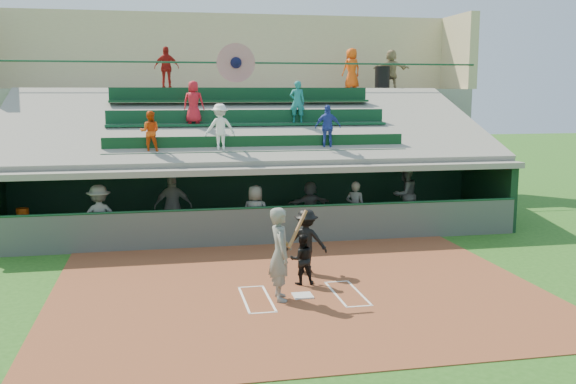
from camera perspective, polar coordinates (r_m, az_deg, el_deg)
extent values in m
plane|color=#235518|center=(14.33, 1.30, -9.31)|extent=(100.00, 100.00, 0.00)
cube|color=brown|center=(14.79, 0.88, -8.69)|extent=(11.00, 9.00, 0.02)
cube|color=silver|center=(14.32, 1.30, -9.18)|extent=(0.43, 0.43, 0.03)
cube|color=white|center=(14.18, -1.69, -9.41)|extent=(0.05, 1.80, 0.01)
cube|color=silver|center=(14.49, 4.23, -9.02)|extent=(0.05, 1.80, 0.01)
cube|color=white|center=(14.11, -3.93, -9.53)|extent=(0.05, 1.80, 0.01)
cube|color=silver|center=(14.65, 6.33, -8.86)|extent=(0.05, 1.80, 0.01)
cube|color=white|center=(14.99, -3.32, -8.40)|extent=(0.60, 0.05, 0.01)
cube|color=silver|center=(15.39, 4.33, -7.95)|extent=(0.60, 0.05, 0.01)
cube|color=white|center=(13.30, -2.22, -10.67)|extent=(0.60, 0.05, 0.01)
cube|color=silver|center=(13.75, 6.37, -10.06)|extent=(0.60, 0.05, 0.01)
cube|color=gray|center=(20.74, -2.77, -3.53)|extent=(16.00, 3.50, 0.04)
cube|color=gray|center=(27.03, -4.94, 4.23)|extent=(20.00, 3.00, 4.60)
cube|color=#505550|center=(18.93, -1.99, -3.09)|extent=(16.00, 0.06, 1.10)
cylinder|color=#154225|center=(18.82, -2.00, -1.39)|extent=(16.00, 0.08, 0.08)
cube|color=black|center=(22.24, -3.46, 0.14)|extent=(16.00, 0.25, 2.20)
cube|color=black|center=(23.09, 17.24, 0.08)|extent=(0.25, 3.50, 2.20)
cube|color=gray|center=(20.38, -2.82, 2.46)|extent=(16.40, 3.90, 0.18)
cube|color=gray|center=(23.95, -4.04, 0.88)|extent=(16.40, 3.50, 2.30)
cube|color=gray|center=(25.45, -4.54, 3.95)|extent=(16.40, 0.30, 4.60)
cube|color=gray|center=(22.11, -3.56, 6.21)|extent=(16.40, 6.51, 2.37)
cube|color=#0C3520|center=(19.79, -2.59, 3.58)|extent=(9.40, 0.42, 0.08)
cube|color=#0B3418|center=(19.97, -2.68, 4.38)|extent=(9.40, 0.06, 0.45)
cube|color=#0D3D24|center=(21.61, -3.37, 6.02)|extent=(9.40, 0.42, 0.08)
cube|color=#0C371F|center=(21.80, -3.45, 6.72)|extent=(9.40, 0.06, 0.45)
cube|color=#0B3419|center=(23.47, -4.04, 8.07)|extent=(9.40, 0.42, 0.08)
cube|color=#0B341B|center=(23.67, -4.11, 8.70)|extent=(9.40, 0.06, 0.45)
imported|color=#DC480C|center=(19.62, -12.17, 5.26)|extent=(0.65, 0.53, 1.23)
imported|color=white|center=(19.69, -6.05, 5.73)|extent=(0.98, 0.63, 1.43)
imported|color=#2940A6|center=(20.29, 3.56, 5.78)|extent=(0.85, 0.45, 1.39)
imported|color=red|center=(21.51, -8.39, 7.90)|extent=(0.78, 0.61, 1.40)
imported|color=#1B777B|center=(21.97, 0.83, 8.02)|extent=(0.56, 0.41, 1.41)
cylinder|color=#164429|center=(25.48, -4.66, 11.38)|extent=(20.00, 0.07, 0.07)
cylinder|color=#AA181A|center=(25.46, -4.65, 11.38)|extent=(1.50, 0.06, 1.50)
sphere|color=black|center=(25.43, -4.65, 11.39)|extent=(0.44, 0.44, 0.44)
cube|color=tan|center=(28.49, -5.39, 12.31)|extent=(20.00, 0.40, 3.20)
cube|color=tan|center=(29.81, 14.86, 11.91)|extent=(0.40, 3.00, 3.20)
imported|color=#5F625C|center=(13.83, -0.70, -5.52)|extent=(0.49, 0.74, 2.03)
cylinder|color=#915F34|center=(13.62, 0.86, -3.30)|extent=(0.56, 0.54, 0.75)
sphere|color=brown|center=(13.80, -0.17, -4.63)|extent=(0.10, 0.10, 0.10)
imported|color=black|center=(15.03, 1.24, -6.00)|extent=(0.59, 0.47, 1.19)
imported|color=black|center=(15.96, 1.62, -4.37)|extent=(1.17, 0.90, 1.60)
cube|color=brown|center=(21.85, -3.52, -2.22)|extent=(15.05, 5.59, 0.47)
cube|color=white|center=(20.54, -22.42, -3.27)|extent=(0.92, 0.77, 0.70)
cylinder|color=#CC490C|center=(20.39, -22.51, -1.84)|extent=(0.36, 0.36, 0.36)
imported|color=#5A5D58|center=(19.08, -16.43, -2.11)|extent=(1.29, 0.89, 1.83)
imported|color=#5A5D58|center=(19.88, -10.17, -1.28)|extent=(1.16, 0.52, 1.95)
imported|color=#51544F|center=(19.08, -2.90, -1.94)|extent=(0.99, 0.85, 1.71)
imported|color=#555753|center=(21.11, 1.97, -1.12)|extent=(1.47, 0.61, 1.54)
imported|color=#565954|center=(20.24, 6.00, -1.40)|extent=(0.73, 0.68, 1.68)
imported|color=#5F625C|center=(22.08, 10.36, -0.23)|extent=(1.17, 1.05, 1.99)
cylinder|color=black|center=(27.54, 8.38, 10.02)|extent=(0.62, 0.62, 0.93)
imported|color=#A11812|center=(26.06, -10.74, 10.81)|extent=(0.99, 0.47, 1.64)
imported|color=#E94D0D|center=(27.52, 5.67, 10.87)|extent=(0.95, 0.75, 1.70)
imported|color=tan|center=(28.24, 9.15, 10.72)|extent=(1.62, 1.04, 1.67)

